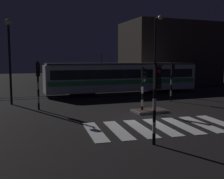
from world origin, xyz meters
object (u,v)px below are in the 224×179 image
at_px(street_lamp_trackside_left, 9,51).
at_px(traffic_light_corner_far_left, 38,78).
at_px(traffic_light_kerb_mid_left, 156,91).
at_px(traffic_light_median_centre, 143,83).
at_px(street_lamp_trackside_right, 156,46).
at_px(traffic_light_corner_far_right, 172,76).
at_px(tram, 123,77).

bearing_deg(street_lamp_trackside_left, traffic_light_corner_far_left, -58.91).
relative_size(traffic_light_kerb_mid_left, street_lamp_trackside_left, 0.52).
relative_size(traffic_light_median_centre, street_lamp_trackside_right, 0.39).
height_order(traffic_light_corner_far_right, traffic_light_median_centre, traffic_light_corner_far_right).
bearing_deg(traffic_light_corner_far_right, traffic_light_kerb_mid_left, -126.36).
bearing_deg(traffic_light_median_centre, tram, 74.29).
distance_m(traffic_light_corner_far_right, traffic_light_kerb_mid_left, 12.23).
height_order(street_lamp_trackside_right, tram, street_lamp_trackside_right).
height_order(traffic_light_median_centre, traffic_light_corner_far_left, traffic_light_corner_far_left).
distance_m(traffic_light_kerb_mid_left, street_lamp_trackside_left, 14.15).
bearing_deg(traffic_light_corner_far_right, street_lamp_trackside_left, 167.09).
distance_m(traffic_light_corner_far_right, traffic_light_median_centre, 5.83).
xyz_separation_m(street_lamp_trackside_left, street_lamp_trackside_right, (13.90, 1.48, 0.70)).
relative_size(traffic_light_corner_far_right, tram, 0.20).
relative_size(traffic_light_corner_far_right, traffic_light_median_centre, 1.07).
relative_size(traffic_light_corner_far_left, street_lamp_trackside_right, 0.44).
bearing_deg(traffic_light_corner_far_left, street_lamp_trackside_right, 20.58).
relative_size(street_lamp_trackside_left, street_lamp_trackside_right, 0.84).
bearing_deg(street_lamp_trackside_right, street_lamp_trackside_left, -173.91).
bearing_deg(traffic_light_corner_far_left, tram, 34.94).
bearing_deg(traffic_light_corner_far_left, traffic_light_corner_far_right, 0.45).
relative_size(traffic_light_median_centre, tram, 0.19).
relative_size(traffic_light_corner_far_left, street_lamp_trackside_left, 0.52).
relative_size(traffic_light_median_centre, street_lamp_trackside_left, 0.47).
bearing_deg(traffic_light_corner_far_right, traffic_light_median_centre, -142.14).
xyz_separation_m(traffic_light_median_centre, traffic_light_kerb_mid_left, (-2.65, -6.27, 0.23)).
distance_m(traffic_light_corner_far_left, street_lamp_trackside_left, 4.06).
bearing_deg(traffic_light_median_centre, traffic_light_kerb_mid_left, -112.89).
xyz_separation_m(street_lamp_trackside_right, tram, (-2.79, 1.95, -3.20)).
xyz_separation_m(traffic_light_corner_far_left, tram, (9.28, 6.48, -0.54)).
bearing_deg(tram, traffic_light_corner_far_left, -145.06).
height_order(traffic_light_kerb_mid_left, traffic_light_corner_far_left, traffic_light_corner_far_left).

